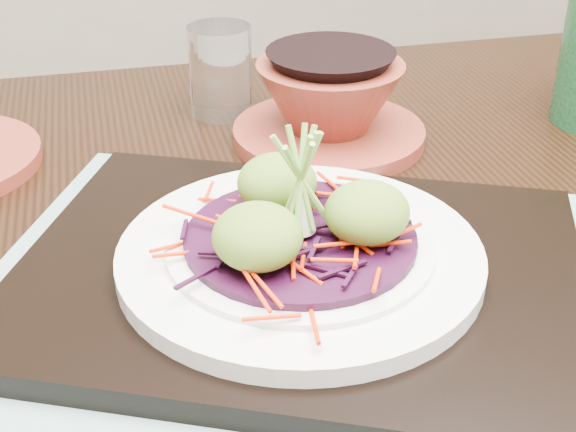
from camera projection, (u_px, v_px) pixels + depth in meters
name	position (u px, v px, depth m)	size (l,w,h in m)	color
dining_table	(329.00, 385.00, 0.61)	(1.44, 1.08, 0.82)	black
placemat	(300.00, 287.00, 0.53)	(0.42, 0.33, 0.00)	gray
serving_tray	(300.00, 274.00, 0.53)	(0.36, 0.27, 0.02)	black
white_plate	(300.00, 254.00, 0.52)	(0.24, 0.24, 0.02)	white
cabbage_bed	(300.00, 238.00, 0.51)	(0.15, 0.15, 0.01)	black
carrot_julienne	(300.00, 228.00, 0.51)	(0.18, 0.18, 0.01)	red
guacamole_scoops	(301.00, 210.00, 0.50)	(0.13, 0.11, 0.04)	olive
scallion_garnish	(301.00, 184.00, 0.49)	(0.05, 0.05, 0.08)	#82B649
water_glass	(221.00, 71.00, 0.77)	(0.06, 0.06, 0.09)	white
terracotta_bowl_set	(329.00, 107.00, 0.72)	(0.18, 0.18, 0.07)	maroon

